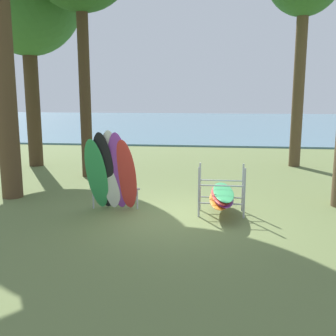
% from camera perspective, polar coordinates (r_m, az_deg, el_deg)
% --- Properties ---
extents(ground_plane, '(80.00, 80.00, 0.00)m').
position_cam_1_polar(ground_plane, '(9.97, 1.01, -7.04)').
color(ground_plane, olive).
extents(lake_water, '(80.00, 36.00, 0.10)m').
position_cam_1_polar(lake_water, '(40.69, 5.49, 6.40)').
color(lake_water, slate).
rests_on(lake_water, ground).
extents(leaning_board_pile, '(1.34, 1.08, 2.16)m').
position_cam_1_polar(leaning_board_pile, '(10.24, -8.06, -0.75)').
color(leaning_board_pile, '#339E56').
rests_on(leaning_board_pile, ground).
extents(board_storage_rack, '(1.15, 2.12, 1.25)m').
position_cam_1_polar(board_storage_rack, '(10.21, 7.63, -3.80)').
color(board_storage_rack, '#9EA0A5').
rests_on(board_storage_rack, ground).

